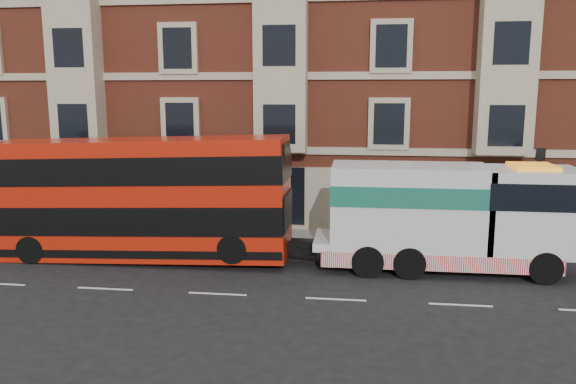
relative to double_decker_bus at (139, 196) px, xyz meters
The scene contains 8 objects.
ground 6.13m from the double_decker_bus, 41.81° to the right, with size 120.00×120.00×0.00m, color black.
sidewalk 6.16m from the double_decker_bus, 42.55° to the left, with size 90.00×3.00×0.15m, color slate.
victorian_terrace 14.32m from the double_decker_bus, 67.68° to the left, with size 45.00×12.00×20.40m.
lamp_post_west 3.12m from the double_decker_bus, 126.68° to the left, with size 0.35×0.15×4.35m.
lamp_post_east 16.33m from the double_decker_bus, ahead, with size 0.35×0.15×4.35m.
double_decker_bus is the anchor object (origin of this frame).
tow_truck 12.07m from the double_decker_bus, ahead, with size 9.70×2.87×4.04m.
pedestrian 7.57m from the double_decker_bus, 157.50° to the left, with size 0.61×0.40×1.67m, color #1C2939.
Camera 1 is at (4.65, -17.65, 6.73)m, focal length 35.00 mm.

